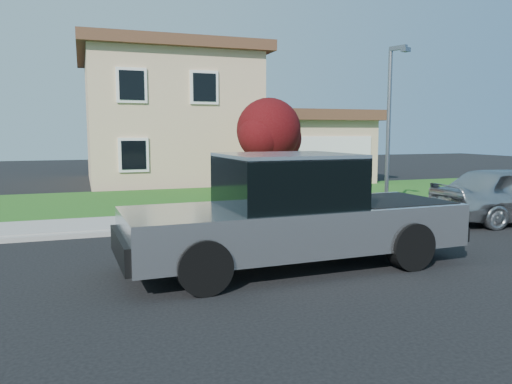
{
  "coord_description": "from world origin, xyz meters",
  "views": [
    {
      "loc": [
        -4.33,
        -9.95,
        2.59
      ],
      "look_at": [
        -0.51,
        0.99,
        1.2
      ],
      "focal_mm": 35.0,
      "sensor_mm": 36.0,
      "label": 1
    }
  ],
  "objects_px": {
    "woman": "(294,204)",
    "ornamental_tree": "(270,133)",
    "street_lamp": "(390,122)",
    "pickup_truck": "(293,214)",
    "trash_bin": "(317,195)"
  },
  "relations": [
    {
      "from": "woman",
      "to": "ornamental_tree",
      "type": "xyz_separation_m",
      "value": [
        1.91,
        6.8,
        1.76
      ]
    },
    {
      "from": "street_lamp",
      "to": "pickup_truck",
      "type": "bearing_deg",
      "value": -160.2
    },
    {
      "from": "ornamental_tree",
      "to": "trash_bin",
      "type": "height_order",
      "value": "ornamental_tree"
    },
    {
      "from": "pickup_truck",
      "to": "street_lamp",
      "type": "distance_m",
      "value": 6.46
    },
    {
      "from": "ornamental_tree",
      "to": "trash_bin",
      "type": "relative_size",
      "value": 3.19
    },
    {
      "from": "pickup_truck",
      "to": "ornamental_tree",
      "type": "bearing_deg",
      "value": 69.63
    },
    {
      "from": "street_lamp",
      "to": "ornamental_tree",
      "type": "bearing_deg",
      "value": 86.4
    },
    {
      "from": "pickup_truck",
      "to": "trash_bin",
      "type": "bearing_deg",
      "value": 56.32
    },
    {
      "from": "ornamental_tree",
      "to": "street_lamp",
      "type": "distance_m",
      "value": 5.93
    },
    {
      "from": "pickup_truck",
      "to": "ornamental_tree",
      "type": "relative_size",
      "value": 1.77
    },
    {
      "from": "woman",
      "to": "trash_bin",
      "type": "distance_m",
      "value": 2.07
    },
    {
      "from": "ornamental_tree",
      "to": "trash_bin",
      "type": "distance_m",
      "value": 5.6
    },
    {
      "from": "pickup_truck",
      "to": "trash_bin",
      "type": "height_order",
      "value": "pickup_truck"
    },
    {
      "from": "pickup_truck",
      "to": "trash_bin",
      "type": "distance_m",
      "value": 5.08
    },
    {
      "from": "trash_bin",
      "to": "ornamental_tree",
      "type": "bearing_deg",
      "value": 77.97
    }
  ]
}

